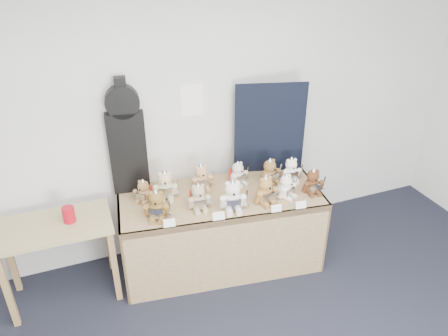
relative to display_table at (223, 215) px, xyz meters
name	(u,v)px	position (x,y,z in m)	size (l,w,h in m)	color
room_shell	(192,101)	(-0.09, 0.52, 0.91)	(6.00, 6.00, 6.00)	silver
display_table	(223,215)	(0.00, 0.00, 0.00)	(1.89, 0.99, 0.75)	#826142
side_table	(56,237)	(-1.40, 0.15, 0.04)	(0.91, 0.52, 0.75)	#9D8B54
guitar_case	(127,138)	(-0.70, 0.45, 0.68)	(0.33, 0.14, 1.05)	black
navy_board	(270,129)	(0.60, 0.33, 0.60)	(0.66, 0.02, 0.89)	black
red_cup	(69,215)	(-1.27, 0.15, 0.23)	(0.10, 0.10, 0.13)	#B00B1B
teddy_front_far_left	(157,206)	(-0.59, -0.05, 0.28)	(0.23, 0.22, 0.29)	brown
teddy_front_left	(199,198)	(-0.23, -0.05, 0.27)	(0.22, 0.18, 0.27)	tan
teddy_front_centre	(233,197)	(0.03, -0.16, 0.28)	(0.25, 0.23, 0.31)	white
teddy_front_right	(266,191)	(0.33, -0.17, 0.28)	(0.24, 0.20, 0.29)	#9F713C
teddy_front_far_right	(286,187)	(0.54, -0.16, 0.26)	(0.21, 0.20, 0.25)	white
teddy_front_end	(313,182)	(0.80, -0.17, 0.26)	(0.21, 0.18, 0.26)	#56321D
teddy_back_left	(165,186)	(-0.45, 0.22, 0.28)	(0.24, 0.22, 0.29)	beige
teddy_back_centre_left	(201,178)	(-0.11, 0.25, 0.27)	(0.22, 0.17, 0.27)	tan
teddy_back_centre_right	(238,174)	(0.23, 0.21, 0.26)	(0.21, 0.19, 0.25)	silver
teddy_back_right	(270,172)	(0.51, 0.11, 0.27)	(0.23, 0.21, 0.27)	olive
teddy_back_end	(291,170)	(0.72, 0.09, 0.26)	(0.21, 0.17, 0.25)	white
teddy_back_far_left	(143,192)	(-0.64, 0.23, 0.25)	(0.19, 0.19, 0.23)	#A5794D
entry_card_a	(169,223)	(-0.54, -0.21, 0.20)	(0.10, 0.00, 0.07)	white
entry_card_b	(219,216)	(-0.14, -0.27, 0.20)	(0.10, 0.00, 0.07)	white
entry_card_c	(276,208)	(0.35, -0.34, 0.20)	(0.09, 0.00, 0.07)	white
entry_card_d	(301,205)	(0.57, -0.37, 0.20)	(0.09, 0.00, 0.07)	white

